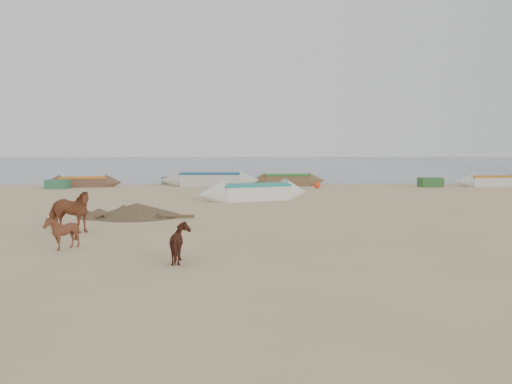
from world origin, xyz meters
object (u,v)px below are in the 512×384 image
cow_adult (69,211)px  calf_front (62,233)px  near_canoe (254,192)px  calf_right (182,243)px

cow_adult → calf_front: size_ratio=1.77×
calf_front → near_canoe: (5.64, 12.69, -0.04)m
cow_adult → near_canoe: 11.82m
calf_right → calf_front: bearing=36.2°
calf_front → cow_adult: bearing=-177.9°
calf_front → calf_right: bearing=52.0°
calf_front → calf_right: size_ratio=1.00×
calf_right → near_canoe: size_ratio=0.15×
cow_adult → near_canoe: cow_adult is taller
calf_front → calf_right: 3.78m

